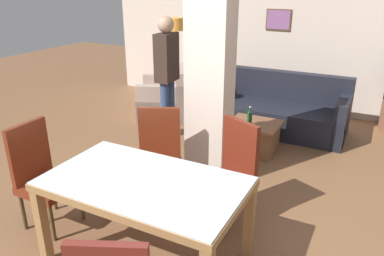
% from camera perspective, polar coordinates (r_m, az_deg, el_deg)
% --- Properties ---
extents(back_wall, '(7.20, 0.09, 2.70)m').
position_cam_1_polar(back_wall, '(6.98, 14.82, 13.56)').
color(back_wall, beige).
rests_on(back_wall, ground_plane).
extents(divider_pillar, '(0.47, 0.34, 2.70)m').
position_cam_1_polar(divider_pillar, '(4.10, 2.77, 8.91)').
color(divider_pillar, beige).
rests_on(divider_pillar, ground_plane).
extents(dining_table, '(1.60, 0.94, 0.78)m').
position_cam_1_polar(dining_table, '(3.09, -7.15, -10.46)').
color(dining_table, '#997043').
rests_on(dining_table, ground_plane).
extents(dining_chair_far_right, '(0.61, 0.61, 1.03)m').
position_cam_1_polar(dining_chair_far_right, '(3.64, 5.91, -6.50)').
color(dining_chair_far_right, maroon).
rests_on(dining_chair_far_right, ground_plane).
extents(dining_chair_head_left, '(0.46, 0.46, 1.03)m').
position_cam_1_polar(dining_chair_head_left, '(3.85, -21.99, -6.39)').
color(dining_chair_head_left, maroon).
rests_on(dining_chair_head_left, ground_plane).
extents(dining_chair_far_left, '(0.61, 0.61, 1.03)m').
position_cam_1_polar(dining_chair_far_left, '(3.94, -5.07, -4.17)').
color(dining_chair_far_left, maroon).
rests_on(dining_chair_far_left, ground_plane).
extents(sofa, '(2.13, 0.92, 0.88)m').
position_cam_1_polar(sofa, '(6.13, 12.82, 2.49)').
color(sofa, black).
rests_on(sofa, ground_plane).
extents(armchair, '(1.15, 1.18, 0.87)m').
position_cam_1_polar(armchair, '(6.54, -3.77, 4.26)').
color(armchair, tan).
rests_on(armchair, ground_plane).
extents(coffee_table, '(0.69, 0.59, 0.43)m').
position_cam_1_polar(coffee_table, '(5.28, 9.37, -1.31)').
color(coffee_table, brown).
rests_on(coffee_table, ground_plane).
extents(bottle, '(0.07, 0.07, 0.26)m').
position_cam_1_polar(bottle, '(5.07, 8.76, 1.52)').
color(bottle, '#194C23').
rests_on(bottle, coffee_table).
extents(floor_lamp, '(0.28, 0.28, 1.62)m').
position_cam_1_polar(floor_lamp, '(7.00, -2.42, 14.21)').
color(floor_lamp, '#B7B7BC').
rests_on(floor_lamp, ground_plane).
extents(standing_person, '(0.24, 0.39, 1.79)m').
position_cam_1_polar(standing_person, '(5.52, -3.85, 8.95)').
color(standing_person, navy).
rests_on(standing_person, ground_plane).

